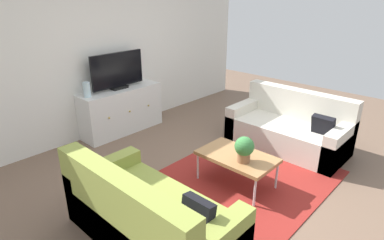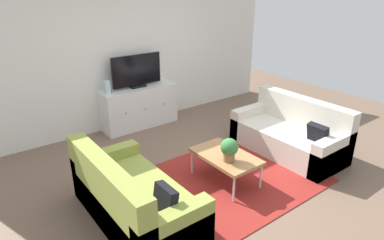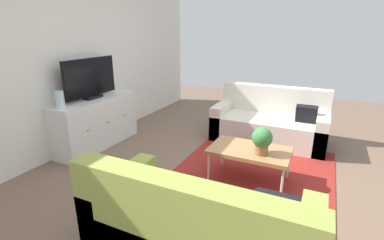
# 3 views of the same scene
# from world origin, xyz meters

# --- Properties ---
(ground_plane) EXTENTS (10.00, 10.00, 0.00)m
(ground_plane) POSITION_xyz_m (0.00, 0.00, 0.00)
(ground_plane) COLOR brown
(wall_back) EXTENTS (6.40, 0.12, 2.70)m
(wall_back) POSITION_xyz_m (0.00, 2.55, 1.35)
(wall_back) COLOR silver
(wall_back) RESTS_ON ground_plane
(area_rug) EXTENTS (2.50, 1.90, 0.01)m
(area_rug) POSITION_xyz_m (0.00, -0.15, 0.01)
(area_rug) COLOR maroon
(area_rug) RESTS_ON ground_plane
(couch_left_side) EXTENTS (0.86, 1.74, 0.85)m
(couch_left_side) POSITION_xyz_m (-1.44, -0.10, 0.28)
(couch_left_side) COLOR olive
(couch_left_side) RESTS_ON ground_plane
(couch_right_side) EXTENTS (0.86, 1.74, 0.85)m
(couch_right_side) POSITION_xyz_m (1.44, -0.10, 0.28)
(couch_right_side) COLOR beige
(couch_right_side) RESTS_ON ground_plane
(coffee_table) EXTENTS (0.56, 0.93, 0.41)m
(coffee_table) POSITION_xyz_m (-0.01, -0.13, 0.38)
(coffee_table) COLOR #A37547
(coffee_table) RESTS_ON ground_plane
(potted_plant) EXTENTS (0.23, 0.23, 0.31)m
(potted_plant) POSITION_xyz_m (-0.09, -0.28, 0.58)
(potted_plant) COLOR #936042
(potted_plant) RESTS_ON coffee_table
(tv_console) EXTENTS (1.42, 0.47, 0.76)m
(tv_console) POSITION_xyz_m (0.01, 2.27, 0.38)
(tv_console) COLOR silver
(tv_console) RESTS_ON ground_plane
(flat_screen_tv) EXTENTS (0.96, 0.16, 0.59)m
(flat_screen_tv) POSITION_xyz_m (0.01, 2.29, 1.05)
(flat_screen_tv) COLOR black
(flat_screen_tv) RESTS_ON tv_console
(glass_vase) EXTENTS (0.11, 0.11, 0.23)m
(glass_vase) POSITION_xyz_m (-0.58, 2.27, 0.87)
(glass_vase) COLOR silver
(glass_vase) RESTS_ON tv_console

